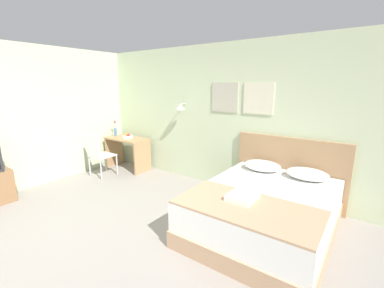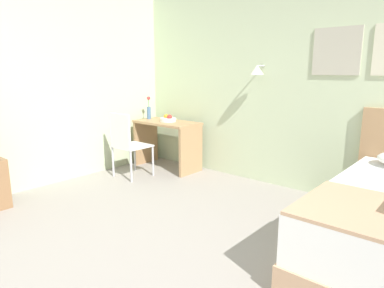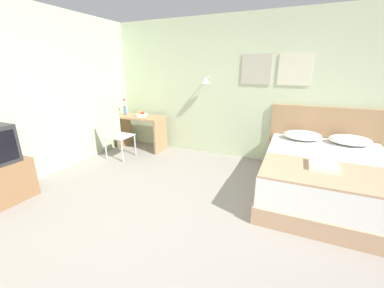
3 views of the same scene
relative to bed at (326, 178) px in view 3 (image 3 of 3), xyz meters
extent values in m
plane|color=gray|center=(-1.57, -1.77, -0.29)|extent=(24.00, 24.00, 0.00)
cube|color=beige|center=(-1.57, 1.12, 1.04)|extent=(6.00, 0.06, 2.65)
cube|color=#B7B29E|center=(-1.22, 1.08, 1.41)|extent=(0.52, 0.02, 0.52)
cube|color=beige|center=(-0.59, 1.08, 1.41)|extent=(0.52, 0.02, 0.52)
cylinder|color=#B2B2B7|center=(-2.12, 1.01, 1.26)|extent=(0.02, 0.16, 0.02)
cone|color=white|center=(-2.12, 0.92, 1.21)|extent=(0.17, 0.17, 0.12)
cube|color=tan|center=(0.00, 0.00, -0.18)|extent=(1.62, 2.06, 0.22)
cube|color=white|center=(0.00, 0.00, 0.11)|extent=(1.59, 2.02, 0.36)
cube|color=#A87F56|center=(0.00, 1.06, 0.26)|extent=(1.74, 0.06, 1.11)
ellipsoid|color=white|center=(-0.34, 0.76, 0.37)|extent=(0.59, 0.44, 0.15)
ellipsoid|color=white|center=(0.34, 0.76, 0.37)|extent=(0.59, 0.44, 0.15)
cube|color=tan|center=(0.00, -0.60, 0.31)|extent=(1.57, 0.82, 0.02)
cube|color=white|center=(-0.12, -0.45, 0.35)|extent=(0.30, 0.36, 0.06)
cube|color=#A87F56|center=(-3.54, 0.72, 0.43)|extent=(1.01, 0.52, 0.03)
cube|color=#A87F56|center=(-4.02, 0.72, 0.06)|extent=(0.04, 0.48, 0.70)
cube|color=#A87F56|center=(-3.05, 0.72, 0.06)|extent=(0.04, 0.48, 0.70)
cube|color=white|center=(-3.61, 0.10, 0.15)|extent=(0.44, 0.44, 0.02)
cube|color=white|center=(-3.61, -0.10, 0.40)|extent=(0.41, 0.03, 0.47)
cylinder|color=#B7B7BC|center=(-3.81, 0.30, -0.07)|extent=(0.03, 0.03, 0.43)
cylinder|color=#B7B7BC|center=(-3.41, 0.30, -0.07)|extent=(0.03, 0.03, 0.43)
cylinder|color=#B7B7BC|center=(-3.81, -0.10, -0.07)|extent=(0.03, 0.03, 0.43)
cylinder|color=#B7B7BC|center=(-3.41, -0.10, -0.07)|extent=(0.03, 0.03, 0.43)
cylinder|color=silver|center=(-3.51, 0.73, 0.47)|extent=(0.24, 0.24, 0.05)
sphere|color=red|center=(-3.47, 0.71, 0.51)|extent=(0.08, 0.08, 0.08)
sphere|color=orange|center=(-3.56, 0.74, 0.51)|extent=(0.08, 0.08, 0.08)
cylinder|color=#4C7099|center=(-3.94, 0.73, 0.54)|extent=(0.06, 0.06, 0.19)
cylinder|color=#3D7538|center=(-3.94, 0.73, 0.71)|extent=(0.01, 0.01, 0.14)
sphere|color=#DB3838|center=(-3.94, 0.73, 0.78)|extent=(0.06, 0.06, 0.06)
cube|color=#8E6642|center=(-3.93, -1.87, -0.01)|extent=(0.44, 0.67, 0.55)
cube|color=black|center=(-3.72, -1.87, 0.51)|extent=(0.01, 0.35, 0.38)
camera|label=1|loc=(1.04, -3.07, 1.63)|focal=24.00mm
camera|label=2|loc=(0.12, -2.93, 1.20)|focal=32.00mm
camera|label=3|loc=(-0.50, -3.41, 1.43)|focal=22.00mm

